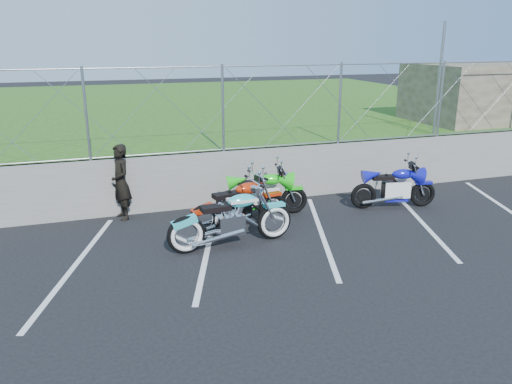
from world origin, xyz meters
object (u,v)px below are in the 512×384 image
object	(u,v)px
cruiser_turquoise	(233,221)
naked_orange	(240,207)
sportbike_green	(263,195)
person_standing	(121,182)
sportbike_blue	(395,189)

from	to	relation	value
cruiser_turquoise	naked_orange	xyz separation A→B (m)	(0.40, 0.83, -0.02)
cruiser_turquoise	sportbike_green	bearing A→B (deg)	47.77
sportbike_green	cruiser_turquoise	bearing A→B (deg)	-118.39
cruiser_turquoise	sportbike_green	size ratio (longest dim) A/B	1.21
naked_orange	person_standing	bearing A→B (deg)	137.72
naked_orange	sportbike_blue	xyz separation A→B (m)	(3.86, 0.18, -0.02)
naked_orange	sportbike_green	distance (m)	0.99
naked_orange	person_standing	distance (m)	2.73
naked_orange	person_standing	xyz separation A→B (m)	(-2.30, 1.43, 0.35)
naked_orange	sportbike_blue	size ratio (longest dim) A/B	1.10
cruiser_turquoise	person_standing	bearing A→B (deg)	125.15
sportbike_green	sportbike_blue	world-z (taller)	sportbike_green
cruiser_turquoise	person_standing	world-z (taller)	person_standing
person_standing	sportbike_green	bearing A→B (deg)	59.92
sportbike_blue	person_standing	xyz separation A→B (m)	(-6.16, 1.25, 0.38)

